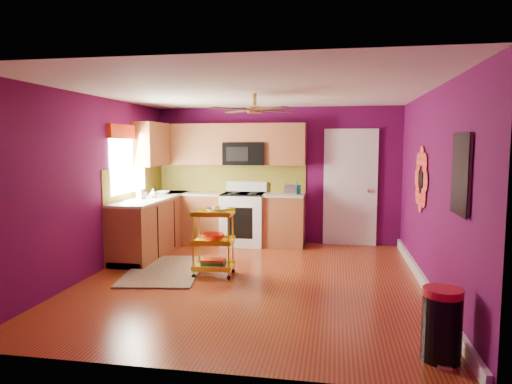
# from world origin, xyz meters

# --- Properties ---
(ground) EXTENTS (5.00, 5.00, 0.00)m
(ground) POSITION_xyz_m (0.00, 0.00, 0.00)
(ground) COLOR maroon
(ground) RESTS_ON ground
(room_envelope) EXTENTS (4.54, 5.04, 2.52)m
(room_envelope) POSITION_xyz_m (0.03, 0.00, 1.63)
(room_envelope) COLOR #550944
(room_envelope) RESTS_ON ground
(lower_cabinets) EXTENTS (2.81, 2.31, 0.94)m
(lower_cabinets) POSITION_xyz_m (-1.35, 1.82, 0.43)
(lower_cabinets) COLOR brown
(lower_cabinets) RESTS_ON ground
(electric_range) EXTENTS (0.76, 0.66, 1.13)m
(electric_range) POSITION_xyz_m (-0.55, 2.17, 0.48)
(electric_range) COLOR white
(electric_range) RESTS_ON ground
(upper_cabinetry) EXTENTS (2.80, 2.30, 1.26)m
(upper_cabinetry) POSITION_xyz_m (-1.24, 2.17, 1.80)
(upper_cabinetry) COLOR brown
(upper_cabinetry) RESTS_ON ground
(left_window) EXTENTS (0.08, 1.35, 1.08)m
(left_window) POSITION_xyz_m (-2.22, 1.05, 1.74)
(left_window) COLOR white
(left_window) RESTS_ON ground
(panel_door) EXTENTS (0.95, 0.11, 2.15)m
(panel_door) POSITION_xyz_m (1.35, 2.47, 1.02)
(panel_door) COLOR white
(panel_door) RESTS_ON ground
(right_wall_art) EXTENTS (0.04, 2.74, 1.04)m
(right_wall_art) POSITION_xyz_m (2.23, -0.34, 1.44)
(right_wall_art) COLOR black
(right_wall_art) RESTS_ON ground
(ceiling_fan) EXTENTS (1.01, 1.01, 0.26)m
(ceiling_fan) POSITION_xyz_m (0.00, 0.20, 2.29)
(ceiling_fan) COLOR #BF8C3F
(ceiling_fan) RESTS_ON ground
(shag_rug) EXTENTS (1.23, 1.77, 0.02)m
(shag_rug) POSITION_xyz_m (-1.32, 0.23, 0.01)
(shag_rug) COLOR black
(shag_rug) RESTS_ON ground
(rolling_cart) EXTENTS (0.57, 0.43, 0.99)m
(rolling_cart) POSITION_xyz_m (-0.56, 0.15, 0.51)
(rolling_cart) COLOR yellow
(rolling_cart) RESTS_ON ground
(trash_can) EXTENTS (0.34, 0.37, 0.62)m
(trash_can) POSITION_xyz_m (1.99, -1.95, 0.31)
(trash_can) COLOR black
(trash_can) RESTS_ON ground
(teal_kettle) EXTENTS (0.18, 0.18, 0.21)m
(teal_kettle) POSITION_xyz_m (0.39, 2.24, 1.02)
(teal_kettle) COLOR teal
(teal_kettle) RESTS_ON lower_cabinets
(toaster) EXTENTS (0.22, 0.15, 0.18)m
(toaster) POSITION_xyz_m (0.30, 2.17, 1.03)
(toaster) COLOR beige
(toaster) RESTS_ON lower_cabinets
(soap_bottle_a) EXTENTS (0.09, 0.09, 0.21)m
(soap_bottle_a) POSITION_xyz_m (-2.02, 1.00, 1.04)
(soap_bottle_a) COLOR #EA3F72
(soap_bottle_a) RESTS_ON lower_cabinets
(soap_bottle_b) EXTENTS (0.12, 0.12, 0.15)m
(soap_bottle_b) POSITION_xyz_m (-1.90, 1.26, 1.02)
(soap_bottle_b) COLOR white
(soap_bottle_b) RESTS_ON lower_cabinets
(counter_dish) EXTENTS (0.23, 0.23, 0.06)m
(counter_dish) POSITION_xyz_m (-1.94, 1.80, 0.97)
(counter_dish) COLOR white
(counter_dish) RESTS_ON lower_cabinets
(counter_cup) EXTENTS (0.13, 0.13, 0.10)m
(counter_cup) POSITION_xyz_m (-2.00, 1.08, 0.99)
(counter_cup) COLOR white
(counter_cup) RESTS_ON lower_cabinets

